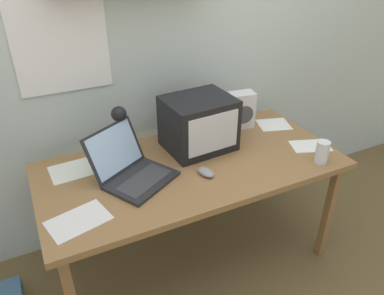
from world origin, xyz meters
The scene contains 13 objects.
ground_plane centered at (0.00, 0.00, 0.00)m, with size 12.00×12.00×0.00m, color brown.
back_wall centered at (0.00, 0.51, 1.31)m, with size 5.60×0.24×2.60m.
corner_desk centered at (0.00, 0.00, 0.65)m, with size 1.63×0.78×0.71m.
crt_monitor centered at (0.11, 0.15, 0.86)m, with size 0.39×0.34×0.30m.
laptop centered at (-0.34, 0.02, 0.77)m, with size 0.46×0.46×0.25m.
desk_lamp centered at (-0.31, 0.24, 0.88)m, with size 0.14×0.16×0.31m.
juice_glass centered at (0.64, -0.29, 0.76)m, with size 0.07×0.07×0.13m.
space_heater centered at (0.47, 0.26, 0.82)m, with size 0.17×0.13×0.23m.
computer_mouse centered at (0.02, -0.13, 0.72)m, with size 0.08×0.12×0.03m.
open_notebook centered at (0.68, 0.18, 0.71)m, with size 0.24×0.22×0.00m.
printed_handout centered at (0.70, -0.14, 0.71)m, with size 0.26×0.21×0.00m.
loose_paper_near_laptop centered at (-0.56, 0.21, 0.71)m, with size 0.31×0.20×0.00m.
loose_paper_near_monitor centered at (-0.65, -0.20, 0.71)m, with size 0.29×0.23×0.00m.
Camera 1 is at (-0.75, -1.53, 1.81)m, focal length 35.00 mm.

